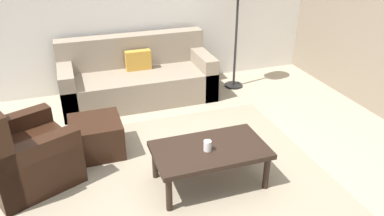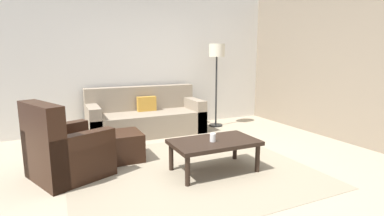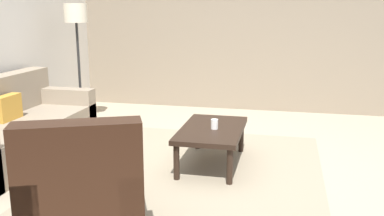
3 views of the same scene
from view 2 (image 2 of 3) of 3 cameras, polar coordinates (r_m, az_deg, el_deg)
The scene contains 10 objects.
ground_plane at distance 3.91m, azimuth -0.46°, elevation -11.99°, with size 8.00×8.00×0.00m, color tan.
rear_partition at distance 6.08m, azimuth -10.85°, elevation 9.30°, with size 6.00×0.12×2.80m, color silver.
stone_feature_panel at distance 5.58m, azimuth 29.14°, elevation 8.15°, with size 0.12×5.20×2.80m, color gray.
area_rug at distance 3.90m, azimuth -0.46°, elevation -11.94°, with size 2.99×2.62×0.01m, color gray.
couch_main at distance 5.72m, azimuth -9.16°, elevation -1.84°, with size 2.14×0.91×0.88m.
armchair_leather at distance 3.90m, azimuth -23.77°, elevation -8.11°, with size 1.05×1.05×0.95m.
ottoman at distance 4.32m, azimuth -13.64°, elevation -7.26°, with size 0.56×0.56×0.40m, color black.
coffee_table at distance 3.77m, azimuth 4.35°, elevation -7.07°, with size 1.10×0.64×0.41m.
cup at distance 3.69m, azimuth 4.08°, elevation -5.77°, with size 0.07×0.07×0.10m, color white.
lamp_standing at distance 6.08m, azimuth 4.83°, elevation 9.53°, with size 0.32×0.32×1.71m.
Camera 2 is at (-1.50, -3.29, 1.47)m, focal length 27.34 mm.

